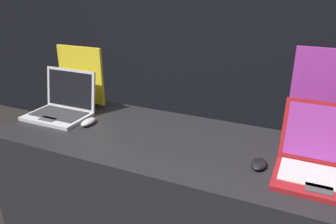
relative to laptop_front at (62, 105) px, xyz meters
name	(u,v)px	position (x,y,z in m)	size (l,w,h in m)	color
wall_back	(249,21)	(0.72, 1.82, 0.35)	(8.00, 0.05, 2.80)	black
display_counter	(168,217)	(0.72, -0.04, -0.56)	(1.85, 0.71, 0.99)	black
laptop_front	(62,105)	(0.00, 0.00, 0.00)	(0.36, 0.29, 0.26)	#B7B7BC
mouse_front	(88,122)	(0.23, -0.06, -0.05)	(0.06, 0.12, 0.03)	#B2B2B7
promo_stand_front	(81,78)	(0.00, 0.20, 0.12)	(0.33, 0.07, 0.38)	black
laptop_back	(322,161)	(1.43, -0.08, 0.00)	(0.35, 0.35, 0.28)	maroon
mouse_back	(259,164)	(1.19, -0.12, -0.05)	(0.06, 0.11, 0.03)	black
promo_stand_back	(329,101)	(1.43, 0.24, 0.17)	(0.35, 0.07, 0.47)	black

